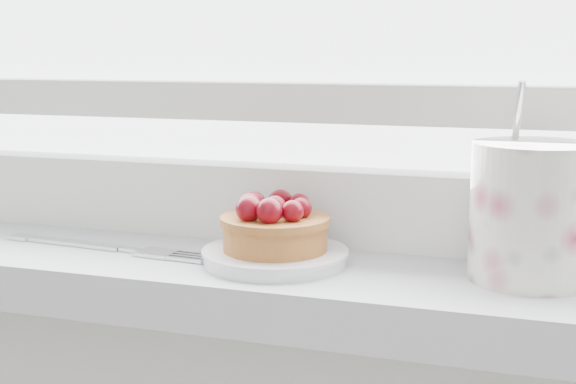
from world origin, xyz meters
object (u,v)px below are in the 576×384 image
at_px(saucer, 275,256).
at_px(fork, 104,247).
at_px(floral_mug, 538,209).
at_px(raspberry_tart, 274,226).

relative_size(saucer, fork, 0.58).
bearing_deg(floral_mug, saucer, -174.90).
height_order(saucer, fork, saucer).
bearing_deg(fork, saucer, 0.85).
distance_m(saucer, raspberry_tart, 0.03).
bearing_deg(saucer, floral_mug, 5.10).
relative_size(raspberry_tart, fork, 0.43).
xyz_separation_m(floral_mug, fork, (-0.37, -0.02, -0.05)).
xyz_separation_m(saucer, raspberry_tart, (-0.00, -0.00, 0.03)).
distance_m(saucer, floral_mug, 0.22).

